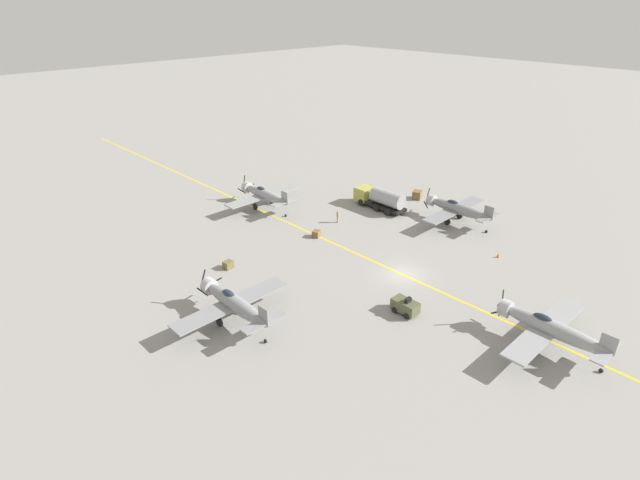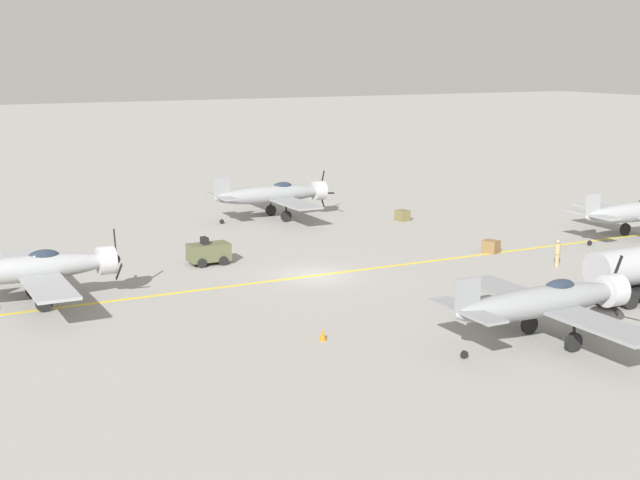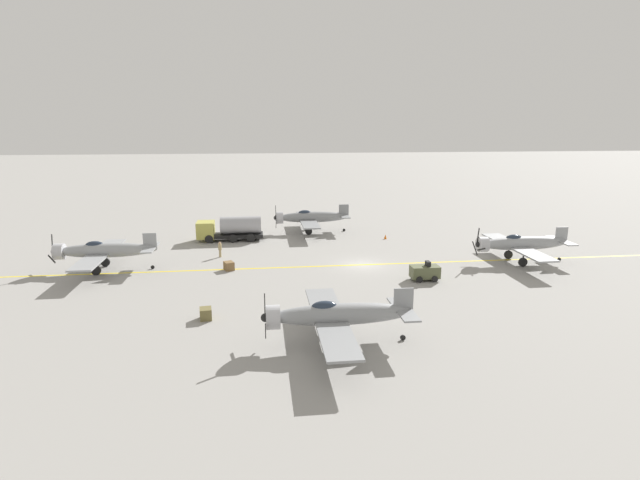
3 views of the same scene
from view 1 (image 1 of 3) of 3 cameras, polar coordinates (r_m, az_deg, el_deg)
The scene contains 13 objects.
ground_plane at distance 55.48m, azimuth 9.43°, elevation -3.92°, with size 400.00×400.00×0.00m, color gray.
taxiway_stripe at distance 55.48m, azimuth 9.43°, elevation -3.92°, with size 0.30×160.00×0.01m, color yellow.
airplane_mid_left at distance 47.02m, azimuth -9.84°, elevation -7.08°, with size 12.00×9.98×3.70m.
airplane_near_center at distance 47.42m, azimuth 24.78°, elevation -9.10°, with size 12.00×9.98×3.79m.
airplane_far_center at distance 71.69m, azimuth -6.37°, elevation 5.19°, with size 12.00×9.98×3.79m.
airplane_mid_right at distance 68.88m, azimuth 15.40°, elevation 3.49°, with size 12.00×9.98×3.72m.
fuel_tanker at distance 71.73m, azimuth 6.85°, elevation 4.75°, with size 2.68×8.00×2.98m.
tow_tractor at distance 48.80m, azimuth 9.72°, elevation -7.44°, with size 1.57×2.60×1.79m.
ground_crew_walking at distance 66.84m, azimuth 2.05°, elevation 2.75°, with size 0.37×0.37×1.71m.
supply_crate_by_tanker at distance 56.73m, azimuth -10.45°, elevation -2.80°, with size 1.02×0.85×0.85m, color brown.
supply_crate_mid_lane at distance 62.99m, azimuth -0.41°, elevation 0.72°, with size 1.01×0.84×0.84m, color brown.
supply_crate_outboard at distance 76.44m, azimuth 11.04°, elevation 5.09°, with size 1.47×1.22×1.22m, color brown.
traffic_cone at distance 61.73m, azimuth 19.70°, elevation -1.65°, with size 0.36×0.36×0.55m, color orange.
Camera 1 is at (-39.38, -27.77, 27.51)m, focal length 28.00 mm.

